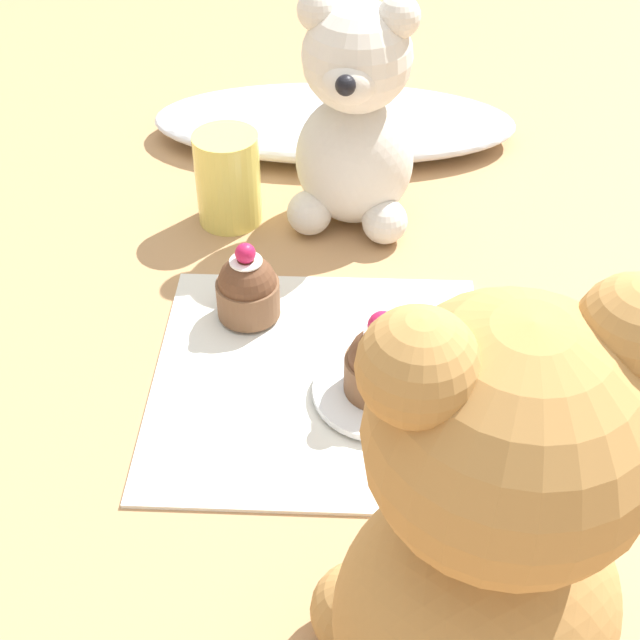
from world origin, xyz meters
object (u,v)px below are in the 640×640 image
object	(u,v)px
teddy_bear_tan	(483,545)
cupcake_near_tan_bear	(380,363)
cupcake_near_cream_bear	(248,288)
juice_glass	(228,179)
teddy_bear_cream	(355,122)
saucer_plate	(379,391)

from	to	relation	value
teddy_bear_tan	cupcake_near_tan_bear	size ratio (longest dim) A/B	3.92
cupcake_near_cream_bear	juice_glass	world-z (taller)	juice_glass
teddy_bear_tan	cupcake_near_cream_bear	distance (m)	0.32
teddy_bear_tan	cupcake_near_cream_bear	size ratio (longest dim) A/B	4.11
teddy_bear_cream	juice_glass	xyz separation A→B (m)	(-0.10, -0.01, -0.05)
juice_glass	teddy_bear_tan	bearing A→B (deg)	-68.43
teddy_bear_cream	teddy_bear_tan	bearing A→B (deg)	-72.79
teddy_bear_tan	cupcake_near_tan_bear	xyz separation A→B (m)	(-0.04, 0.20, -0.08)
teddy_bear_cream	cupcake_near_tan_bear	distance (m)	0.23
saucer_plate	juice_glass	xyz separation A→B (m)	(-0.12, 0.21, 0.03)
teddy_bear_cream	cupcake_near_tan_bear	xyz separation A→B (m)	(0.02, -0.22, -0.06)
teddy_bear_tan	juice_glass	bearing A→B (deg)	-83.64
cupcake_near_cream_bear	cupcake_near_tan_bear	size ratio (longest dim) A/B	0.95
juice_glass	cupcake_near_tan_bear	bearing A→B (deg)	-59.47
cupcake_near_cream_bear	juice_glass	distance (m)	0.13
saucer_plate	juice_glass	size ratio (longest dim) A/B	1.11
cupcake_near_tan_bear	juice_glass	xyz separation A→B (m)	(-0.12, 0.21, 0.01)
saucer_plate	cupcake_near_tan_bear	world-z (taller)	cupcake_near_tan_bear
saucer_plate	juice_glass	bearing A→B (deg)	120.53
cupcake_near_cream_bear	cupcake_near_tan_bear	world-z (taller)	cupcake_near_tan_bear
cupcake_near_cream_bear	cupcake_near_tan_bear	bearing A→B (deg)	-40.20
cupcake_near_cream_bear	saucer_plate	bearing A→B (deg)	-40.20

